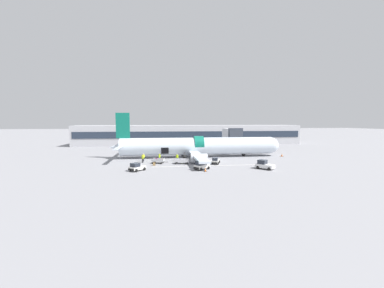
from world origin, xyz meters
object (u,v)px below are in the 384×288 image
Objects in this scene: baggage_tug_rear at (264,165)px; baggage_cart_loading at (159,161)px; ground_crew_loader_a at (177,157)px; suitcase_on_tarmac_upright at (154,164)px; ground_crew_loader_b at (160,157)px; ground_crew_supervisor at (143,158)px; baggage_tug_lead at (201,166)px; baggage_tug_spare at (215,161)px; baggage_cart_queued at (182,161)px; baggage_tug_mid at (137,167)px; ground_crew_driver at (143,157)px; airplane at (197,146)px.

baggage_cart_loading is at bearing 156.23° from baggage_tug_rear.
suitcase_on_tarmac_upright is (-4.73, -4.48, -0.52)m from ground_crew_loader_a.
ground_crew_supervisor is (-3.45, -1.25, 0.02)m from ground_crew_loader_b.
baggage_tug_rear is at bearing -4.54° from baggage_tug_lead.
baggage_tug_spare is at bearing -12.29° from ground_crew_supervisor.
ground_crew_loader_a is at bearing 111.12° from baggage_tug_lead.
baggage_cart_queued is (-2.90, 6.27, -0.21)m from baggage_tug_lead.
baggage_cart_loading is (-7.51, 7.36, -0.21)m from baggage_tug_lead.
baggage_tug_lead reaches higher than baggage_tug_rear.
ground_crew_supervisor is at bearing -173.16° from ground_crew_loader_a.
baggage_tug_mid is 0.75× the size of baggage_cart_queued.
baggage_tug_spare is at bearing -9.87° from baggage_cart_loading.
ground_crew_loader_a is at bearing 6.84° from ground_crew_supervisor.
baggage_cart_loading reaches higher than suitcase_on_tarmac_upright.
ground_crew_loader_b is 3.44m from ground_crew_driver.
ground_crew_loader_a is at bearing 49.99° from baggage_tug_mid.
ground_crew_loader_b is (-3.72, 0.39, 0.05)m from ground_crew_loader_a.
ground_crew_loader_a is at bearing -6.05° from ground_crew_loader_b.
ground_crew_driver reaches higher than baggage_cart_queued.
baggage_tug_lead is at bearing -43.76° from ground_crew_driver.
baggage_tug_rear is at bearing -29.98° from ground_crew_loader_b.
baggage_tug_rear is 2.09× the size of ground_crew_loader_a.
baggage_tug_lead is 1.80× the size of ground_crew_supervisor.
ground_crew_driver is at bearing 87.60° from baggage_tug_mid.
ground_crew_supervisor is (-12.19, -6.24, -1.65)m from airplane.
airplane is at bearing 46.98° from ground_crew_loader_a.
baggage_tug_spare is at bearing 139.85° from baggage_tug_rear.
ground_crew_loader_b reaches higher than ground_crew_driver.
ground_crew_loader_a is at bearing 145.22° from baggage_tug_rear.
baggage_tug_mid reaches higher than baggage_cart_loading.
ground_crew_loader_b is (-4.46, 3.56, 0.42)m from baggage_cart_queued.
baggage_tug_lead is 4.20× the size of suitcase_on_tarmac_upright.
airplane is at bearing 45.32° from suitcase_on_tarmac_upright.
airplane reaches higher than ground_crew_loader_a.
baggage_cart_queued is at bearing 172.52° from baggage_tug_spare.
suitcase_on_tarmac_upright is (2.81, 4.50, -0.28)m from baggage_tug_mid.
ground_crew_driver is at bearing 172.95° from ground_crew_loader_a.
ground_crew_supervisor is (-22.03, 9.46, 0.22)m from baggage_tug_rear.
baggage_tug_rear is 0.84× the size of baggage_cart_queued.
baggage_tug_rear reaches higher than suitcase_on_tarmac_upright.
baggage_tug_spare is at bearing 55.09° from baggage_tug_lead.
ground_crew_loader_a is 0.96× the size of ground_crew_driver.
ground_crew_supervisor reaches higher than baggage_tug_lead.
baggage_tug_rear is 20.47m from baggage_cart_loading.
ground_crew_driver reaches higher than ground_crew_loader_a.
baggage_tug_mid is at bearing -144.88° from baggage_cart_queued.
ground_crew_supervisor reaches higher than ground_crew_loader_a.
suitcase_on_tarmac_upright is (-5.47, -1.32, -0.15)m from baggage_cart_queued.
baggage_tug_rear reaches higher than baggage_tug_spare.
ground_crew_driver is at bearing 152.80° from baggage_cart_queued.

